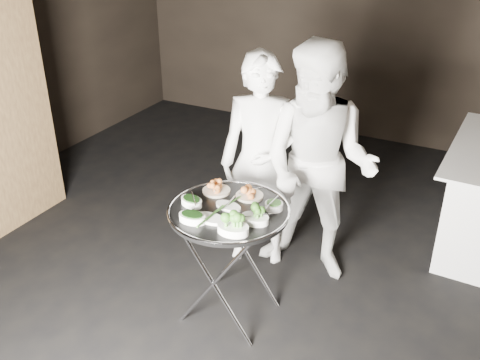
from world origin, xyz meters
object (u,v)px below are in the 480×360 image
at_px(tray_stand, 229,259).
at_px(waiter_left, 260,162).
at_px(serving_tray, 229,211).
at_px(waiter_right, 318,166).

distance_m(tray_stand, waiter_left, 0.81).
height_order(serving_tray, waiter_left, waiter_left).
bearing_deg(tray_stand, waiter_left, 99.77).
bearing_deg(serving_tray, waiter_left, 99.77).
xyz_separation_m(tray_stand, serving_tray, (0.00, 0.00, 0.36)).
xyz_separation_m(waiter_left, waiter_right, (0.44, 0.01, 0.06)).
height_order(waiter_left, waiter_right, waiter_right).
relative_size(tray_stand, waiter_left, 0.49).
distance_m(serving_tray, waiter_right, 0.79).
xyz_separation_m(tray_stand, waiter_right, (0.31, 0.72, 0.42)).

